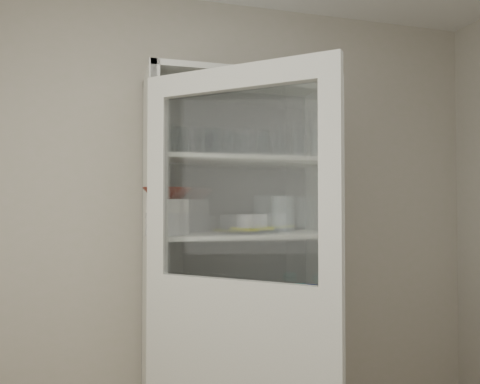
{
  "coord_description": "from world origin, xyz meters",
  "views": [
    {
      "loc": [
        -0.5,
        -1.14,
        1.42
      ],
      "look_at": [
        0.2,
        1.27,
        1.48
      ],
      "focal_mm": 35.0,
      "sensor_mm": 36.0,
      "label": 1
    }
  ],
  "objects": [
    {
      "name": "terracotta_bowl",
      "position": [
        -0.2,
        1.2,
        1.47
      ],
      "size": [
        0.29,
        0.29,
        0.06
      ],
      "primitive_type": "imported",
      "rotation": [
        0.0,
        0.0,
        -0.26
      ],
      "color": "#5E1F14",
      "rests_on": "cream_bowl"
    },
    {
      "name": "white_canister",
      "position": [
        -0.07,
        1.33,
        0.93
      ],
      "size": [
        0.13,
        0.13,
        0.13
      ],
      "primitive_type": "cylinder",
      "rotation": [
        0.0,
        0.0,
        -0.16
      ],
      "color": "silver",
      "rests_on": "shelf_mugs"
    },
    {
      "name": "white_ramekin",
      "position": [
        0.26,
        1.27,
        1.33
      ],
      "size": [
        0.17,
        0.17,
        0.07
      ],
      "primitive_type": "cylinder",
      "rotation": [
        0.0,
        0.0,
        -0.04
      ],
      "color": "silver",
      "rests_on": "yellow_trivet"
    },
    {
      "name": "tumbler_0",
      "position": [
        -0.21,
        1.11,
        1.73
      ],
      "size": [
        0.09,
        0.09,
        0.14
      ],
      "primitive_type": "cylinder",
      "rotation": [
        0.0,
        0.0,
        0.3
      ],
      "color": "silver",
      "rests_on": "shelf_glass"
    },
    {
      "name": "goblet_2",
      "position": [
        0.36,
        1.34,
        1.75
      ],
      "size": [
        0.08,
        0.08,
        0.18
      ],
      "primitive_type": null,
      "color": "silver",
      "rests_on": "shelf_glass"
    },
    {
      "name": "tumbler_2",
      "position": [
        0.1,
        1.17,
        1.73
      ],
      "size": [
        0.08,
        0.08,
        0.14
      ],
      "primitive_type": "cylinder",
      "rotation": [
        0.0,
        0.0,
        -0.21
      ],
      "color": "silver",
      "rests_on": "shelf_glass"
    },
    {
      "name": "tumbler_11",
      "position": [
        0.26,
        1.27,
        1.73
      ],
      "size": [
        0.07,
        0.07,
        0.13
      ],
      "primitive_type": "cylinder",
      "rotation": [
        0.0,
        0.0,
        -0.1
      ],
      "color": "silver",
      "rests_on": "shelf_glass"
    },
    {
      "name": "tumbler_1",
      "position": [
        0.04,
        1.14,
        1.73
      ],
      "size": [
        0.07,
        0.07,
        0.13
      ],
      "primitive_type": "cylinder",
      "rotation": [
        0.0,
        0.0,
        0.02
      ],
      "color": "silver",
      "rests_on": "shelf_glass"
    },
    {
      "name": "tumbler_13",
      "position": [
        0.04,
        1.22,
        1.73
      ],
      "size": [
        0.06,
        0.06,
        0.13
      ],
      "primitive_type": "cylinder",
      "color": "silver",
      "rests_on": "shelf_glass"
    },
    {
      "name": "pantry_cabinet",
      "position": [
        0.2,
        1.34,
        0.94
      ],
      "size": [
        1.0,
        0.45,
        2.1
      ],
      "color": "silver",
      "rests_on": "floor"
    },
    {
      "name": "mug_teal",
      "position": [
        0.55,
        1.3,
        0.91
      ],
      "size": [
        0.14,
        0.14,
        0.1
      ],
      "primitive_type": "imported",
      "rotation": [
        0.0,
        0.0,
        -0.39
      ],
      "color": "teal",
      "rests_on": "shelf_mugs"
    },
    {
      "name": "tumbler_7",
      "position": [
        -0.12,
        1.26,
        1.74
      ],
      "size": [
        0.1,
        0.1,
        0.15
      ],
      "primitive_type": "cylinder",
      "rotation": [
        0.0,
        0.0,
        0.42
      ],
      "color": "silver",
      "rests_on": "shelf_glass"
    },
    {
      "name": "tumbler_6",
      "position": [
        0.59,
        1.12,
        1.74
      ],
      "size": [
        0.09,
        0.09,
        0.15
      ],
      "primitive_type": "cylinder",
      "rotation": [
        0.0,
        0.0,
        0.12
      ],
      "color": "silver",
      "rests_on": "shelf_glass"
    },
    {
      "name": "mug_white",
      "position": [
        0.27,
        1.14,
        0.9
      ],
      "size": [
        0.11,
        0.11,
        0.08
      ],
      "primitive_type": "imported",
      "rotation": [
        0.0,
        0.0,
        -0.33
      ],
      "color": "silver",
      "rests_on": "shelf_mugs"
    },
    {
      "name": "cupboard_door",
      "position": [
        0.03,
        0.74,
        0.87
      ],
      "size": [
        0.69,
        0.64,
        2.0
      ],
      "rotation": [
        0.0,
        0.0,
        -0.74
      ],
      "color": "silver",
      "rests_on": "floor"
    },
    {
      "name": "tumbler_3",
      "position": [
        0.17,
        1.12,
        1.73
      ],
      "size": [
        0.07,
        0.07,
        0.13
      ],
      "primitive_type": "cylinder",
      "rotation": [
        0.0,
        0.0,
        -0.1
      ],
      "color": "silver",
      "rests_on": "shelf_glass"
    },
    {
      "name": "tumbler_4",
      "position": [
        0.36,
        1.13,
        1.73
      ],
      "size": [
        0.07,
        0.07,
        0.13
      ],
      "primitive_type": "cylinder",
      "rotation": [
        0.0,
        0.0,
        0.12
      ],
      "color": "silver",
      "rests_on": "shelf_glass"
    },
    {
      "name": "cream_dish",
      "position": [
        0.2,
        1.26,
        0.5
      ],
      "size": [
        0.27,
        0.27,
        0.07
      ],
      "primitive_type": "imported",
      "rotation": [
        0.0,
        0.0,
        0.24
      ],
      "color": "silver",
      "rests_on": "shelf_bot"
    },
    {
      "name": "plate_stack_front",
      "position": [
        -0.2,
        1.2,
        1.32
      ],
      "size": [
        0.22,
        0.22,
        0.11
      ],
      "primitive_type": "cylinder",
      "color": "silver",
      "rests_on": "shelf_plates"
    },
    {
      "name": "glass_platter",
      "position": [
        0.26,
        1.27,
        1.27
      ],
      "size": [
        0.36,
        0.36,
        0.02
      ],
      "primitive_type": "cylinder",
      "rotation": [
        0.0,
        0.0,
        -0.23
      ],
      "color": "silver",
      "rests_on": "shelf_plates"
    },
    {
      "name": "wall_back",
      "position": [
        0.0,
        1.5,
        1.3
      ],
      "size": [
        3.6,
        0.02,
        2.6
      ],
      "primitive_type": "cube",
      "color": "#BFB4A8",
      "rests_on": "ground"
    },
    {
      "name": "cream_bowl",
      "position": [
        -0.2,
        1.2,
        1.41
      ],
      "size": [
        0.28,
        0.28,
        0.07
      ],
      "primitive_type": "cylinder",
      "rotation": [
        0.0,
        0.0,
        -0.4
      ],
      "color": "silver",
      "rests_on": "plate_stack_front"
    },
    {
      "name": "teal_jar",
      "position": [
        0.36,
        1.33,
        0.91
      ],
      "size": [
        0.09,
        0.09,
        0.11
      ],
      "color": "teal",
      "rests_on": "shelf_mugs"
    },
    {
      "name": "tumbler_5",
      "position": [
        0.49,
        1.17,
        1.74
      ],
      "size": [
        0.09,
        0.09,
        0.15
      ],
      "primitive_type": "cylinder",
      "rotation": [
        0.0,
        0.0,
        -0.17
      ],
      "color": "silver",
      "rests_on": "shelf_glass"
    },
    {
      "name": "tumbler_10",
      "position": [
        0.34,
        1.29,
        1.74
      ],
      "size": [
        0.09,
        0.09,
        0.15
      ],
      "primitive_type": "cylinder",
      "rotation": [
        0.0,
        0.0,
        0.29
      ],
      "color": "silver",
      "rests_on": "shelf_glass"
    },
    {
      "name": "mug_blue",
      "position": [
        0.58,
        1.23,
        0.91
      ],
      "size": [
        0.17,
        0.17,
        0.11
      ],
      "primitive_type": "imported",
      "rotation": [
        0.0,
        0.0,
        0.33
      ],
      "color": "navy",
      "rests_on": "shelf_mugs"
    },
    {
      "name": "grey_bowl_stack",
      "position": [
        0.46,
        1.3,
        1.36
      ],
      "size": [
        0.13,
        0.13,
        0.2
      ],
      "primitive_type": "cylinder",
      "color": "silver",
      "rests_on": "shelf_plates"
    },
    {
      "name": "tumbler_12",
      "position": [
        0.03,
        1.2,
        1.73
      ],
      "size": [
        0.07,
        0.07,
        0.14
      ],
      "primitive_type": "cylinder",
      "color": "silver",
      "rests_on": "shelf_glass"
    },
    {
      "name": "tin_box",
      "position": [
        0.41,
        1.28,
        0.49
      ],
      "size": [
        0.24,
        0.2,
        0.06
      ],
      "primitive_type": "cube",
      "rotation": [
        0.0,
        0.0,
        -0.31
      ],
      "color": "#B5B5B6",
      "rests_on": "shelf_bot"
    },
    {
      "name": "goblet_3",
      "position": [
        0.49,
        1.39,
        1.74
      ],
      "size": [
        0.07,
        0.07,
        0.16
      ],
      "primitive_type": null,
      "color": "silver",
      "rests_on": "shelf_glass"
    },
    {
      "name": "measuring_cups",
      "position": [
        0.05,
        1.19,
        0.88
      ],
      "size": [
        0.1,
        0.1,
        0.04
      ],
      "primitive_type": "cylinder",
      "color": "silver",
      "rests_on": "shelf_mugs"
    },
    {
      "name": "tumbler_9",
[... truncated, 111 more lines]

